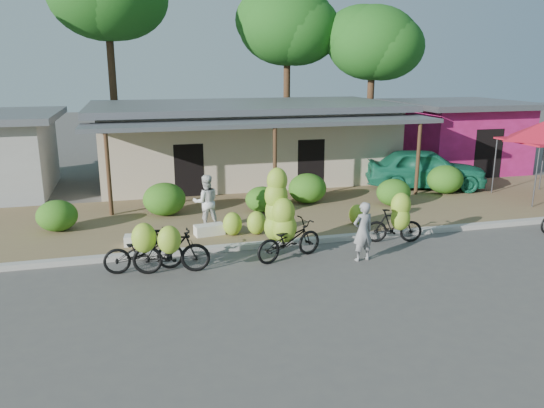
{
  "coord_description": "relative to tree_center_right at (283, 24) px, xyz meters",
  "views": [
    {
      "loc": [
        -4.82,
        -11.56,
        4.9
      ],
      "look_at": [
        -1.17,
        2.11,
        1.2
      ],
      "focal_mm": 35.0,
      "sensor_mm": 36.0,
      "label": 1
    }
  ],
  "objects": [
    {
      "name": "ground",
      "position": [
        -3.31,
        -16.61,
        -7.02
      ],
      "size": [
        100.0,
        100.0,
        0.0
      ],
      "primitive_type": "plane",
      "color": "#4D4A48",
      "rests_on": "ground"
    },
    {
      "name": "sidewalk",
      "position": [
        -3.31,
        -11.61,
        -6.96
      ],
      "size": [
        60.0,
        6.0,
        0.12
      ],
      "primitive_type": "cube",
      "color": "olive",
      "rests_on": "ground"
    },
    {
      "name": "curb",
      "position": [
        -3.31,
        -14.61,
        -6.95
      ],
      "size": [
        60.0,
        0.25,
        0.15
      ],
      "primitive_type": "cube",
      "color": "#A8A399",
      "rests_on": "ground"
    },
    {
      "name": "shop_main",
      "position": [
        -3.31,
        -5.68,
        -5.3
      ],
      "size": [
        13.0,
        8.5,
        3.35
      ],
      "color": "#C3AD93",
      "rests_on": "ground"
    },
    {
      "name": "shop_pink",
      "position": [
        7.19,
        -5.62,
        -5.35
      ],
      "size": [
        6.0,
        6.0,
        3.25
      ],
      "color": "#CF1F78",
      "rests_on": "ground"
    },
    {
      "name": "tree_center_right",
      "position": [
        0.0,
        0.0,
        0.0
      ],
      "size": [
        5.25,
        5.14,
        8.98
      ],
      "color": "#47311C",
      "rests_on": "ground"
    },
    {
      "name": "tree_near_right",
      "position": [
        4.0,
        -2.0,
        -0.9
      ],
      "size": [
        4.84,
        4.7,
        7.93
      ],
      "color": "#47311C",
      "rests_on": "ground"
    },
    {
      "name": "hedge_0",
      "position": [
        -10.41,
        -11.92,
        -6.44
      ],
      "size": [
        1.19,
        1.07,
        0.93
      ],
      "primitive_type": "ellipsoid",
      "color": "#1E5B14",
      "rests_on": "sidewalk"
    },
    {
      "name": "hedge_1",
      "position": [
        -7.2,
        -11.0,
        -6.36
      ],
      "size": [
        1.39,
        1.25,
        1.08
      ],
      "primitive_type": "ellipsoid",
      "color": "#1E5B14",
      "rests_on": "sidewalk"
    },
    {
      "name": "hedge_2",
      "position": [
        -4.02,
        -11.43,
        -6.47
      ],
      "size": [
        1.11,
        1.0,
        0.87
      ],
      "primitive_type": "ellipsoid",
      "color": "#1E5B14",
      "rests_on": "sidewalk"
    },
    {
      "name": "hedge_3",
      "position": [
        -2.15,
        -10.69,
        -6.37
      ],
      "size": [
        1.37,
        1.23,
        1.07
      ],
      "primitive_type": "ellipsoid",
      "color": "#1E5B14",
      "rests_on": "sidewalk"
    },
    {
      "name": "hedge_4",
      "position": [
        0.65,
        -11.82,
        -6.43
      ],
      "size": [
        1.21,
        1.09,
        0.95
      ],
      "primitive_type": "ellipsoid",
      "color": "#1E5B14",
      "rests_on": "sidewalk"
    },
    {
      "name": "hedge_5",
      "position": [
        3.44,
        -10.64,
        -6.36
      ],
      "size": [
        1.4,
        1.26,
        1.09
      ],
      "primitive_type": "ellipsoid",
      "color": "#1E5B14",
      "rests_on": "sidewalk"
    },
    {
      "name": "red_canopy",
      "position": [
        6.38,
        -12.13,
        -4.41
      ],
      "size": [
        3.5,
        3.5,
        2.86
      ],
      "color": "#59595E",
      "rests_on": "sidewalk"
    },
    {
      "name": "bike_far_left",
      "position": [
        -8.01,
        -15.65,
        -6.45
      ],
      "size": [
        1.94,
        1.26,
        1.42
      ],
      "rotation": [
        0.0,
        0.0,
        1.6
      ],
      "color": "black",
      "rests_on": "ground"
    },
    {
      "name": "bike_left",
      "position": [
        -7.38,
        -15.95,
        -6.4
      ],
      "size": [
        1.91,
        1.24,
        1.4
      ],
      "rotation": [
        0.0,
        0.0,
        1.46
      ],
      "color": "black",
      "rests_on": "ground"
    },
    {
      "name": "bike_center",
      "position": [
        -4.42,
        -15.46,
        -6.14
      ],
      "size": [
        2.07,
        1.49,
        2.34
      ],
      "rotation": [
        0.0,
        0.0,
        1.9
      ],
      "color": "black",
      "rests_on": "ground"
    },
    {
      "name": "bike_right",
      "position": [
        -1.11,
        -15.34,
        -6.34
      ],
      "size": [
        1.69,
        1.27,
        1.6
      ],
      "rotation": [
        0.0,
        0.0,
        1.34
      ],
      "color": "black",
      "rests_on": "ground"
    },
    {
      "name": "loose_banana_a",
      "position": [
        -5.45,
        -13.7,
        -6.56
      ],
      "size": [
        0.55,
        0.47,
        0.69
      ],
      "primitive_type": "ellipsoid",
      "color": "#B1C631",
      "rests_on": "sidewalk"
    },
    {
      "name": "loose_banana_b",
      "position": [
        -4.76,
        -13.78,
        -6.55
      ],
      "size": [
        0.56,
        0.48,
        0.7
      ],
      "primitive_type": "ellipsoid",
      "color": "#B1C631",
      "rests_on": "sidewalk"
    },
    {
      "name": "loose_banana_c",
      "position": [
        -1.5,
        -13.57,
        -6.59
      ],
      "size": [
        0.5,
        0.42,
        0.62
      ],
      "primitive_type": "ellipsoid",
      "color": "#B1C631",
      "rests_on": "sidewalk"
    },
    {
      "name": "sack_near",
      "position": [
        -6.1,
        -13.47,
        -6.75
      ],
      "size": [
        0.9,
        0.53,
        0.3
      ],
      "primitive_type": "cube",
      "rotation": [
        0.0,
        0.0,
        0.16
      ],
      "color": "silver",
      "rests_on": "sidewalk"
    },
    {
      "name": "sack_far",
      "position": [
        -8.11,
        -13.87,
        -6.76
      ],
      "size": [
        0.79,
        0.46,
        0.28
      ],
      "primitive_type": "cube",
      "rotation": [
        0.0,
        0.0,
        -0.11
      ],
      "color": "silver",
      "rests_on": "sidewalk"
    },
    {
      "name": "vendor",
      "position": [
        -2.54,
        -16.25,
        -6.24
      ],
      "size": [
        0.63,
        0.47,
        1.56
      ],
      "primitive_type": "imported",
      "rotation": [
        0.0,
        0.0,
        3.32
      ],
      "color": "gray",
      "rests_on": "ground"
    },
    {
      "name": "bystander",
      "position": [
        -6.08,
        -12.78,
        -6.08
      ],
      "size": [
        0.82,
        0.65,
        1.64
      ],
      "primitive_type": "imported",
      "rotation": [
        0.0,
        0.0,
        3.17
      ],
      "color": "silver",
      "rests_on": "sidewalk"
    },
    {
      "name": "teal_van",
      "position": [
        3.18,
        -9.61,
        -6.11
      ],
      "size": [
        5.02,
        3.22,
        1.59
      ],
      "primitive_type": "imported",
      "rotation": [
        0.0,
        0.0,
        1.26
      ],
      "color": "#186E4E",
      "rests_on": "sidewalk"
    }
  ]
}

